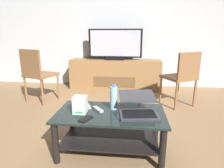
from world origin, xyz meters
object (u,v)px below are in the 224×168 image
object	(u,v)px
cell_phone	(86,119)
laptop	(138,107)
water_bottle_near	(114,98)
soundbar_remote	(87,106)
television	(115,45)
media_cabinet	(115,74)
router_box	(80,105)
tv_remote	(98,109)
side_chair	(37,73)
dining_chair	(182,75)
coffee_table	(110,125)

from	to	relation	value
cell_phone	laptop	bearing A→B (deg)	45.66
water_bottle_near	soundbar_remote	size ratio (longest dim) A/B	1.57
television	media_cabinet	bearing A→B (deg)	90.00
media_cabinet	laptop	size ratio (longest dim) A/B	4.26
router_box	cell_phone	bearing A→B (deg)	-57.33
router_box	tv_remote	distance (m)	0.19
television	soundbar_remote	bearing A→B (deg)	-92.46
media_cabinet	soundbar_remote	world-z (taller)	media_cabinet
side_chair	router_box	bearing A→B (deg)	-50.33
cell_phone	dining_chair	bearing A→B (deg)	75.64
media_cabinet	water_bottle_near	bearing A→B (deg)	-85.24
router_box	water_bottle_near	world-z (taller)	water_bottle_near
coffee_table	side_chair	xyz separation A→B (m)	(-1.38, 1.28, 0.24)
dining_chair	side_chair	world-z (taller)	side_chair
media_cabinet	soundbar_remote	bearing A→B (deg)	-92.43
side_chair	soundbar_remote	xyz separation A→B (m)	(1.12, -1.16, -0.09)
television	side_chair	distance (m)	1.63
side_chair	media_cabinet	bearing A→B (deg)	40.37
side_chair	laptop	bearing A→B (deg)	-37.54
cell_phone	router_box	bearing A→B (deg)	146.25
media_cabinet	soundbar_remote	xyz separation A→B (m)	(-0.09, -2.19, 0.12)
laptop	dining_chair	bearing A→B (deg)	61.51
coffee_table	side_chair	distance (m)	1.90
coffee_table	dining_chair	distance (m)	1.69
laptop	cell_phone	bearing A→B (deg)	-157.91
router_box	tv_remote	world-z (taller)	router_box
tv_remote	soundbar_remote	size ratio (longest dim) A/B	1.00
laptop	cell_phone	xyz separation A→B (m)	(-0.46, -0.19, -0.06)
water_bottle_near	tv_remote	size ratio (longest dim) A/B	1.57
media_cabinet	tv_remote	world-z (taller)	media_cabinet
cell_phone	soundbar_remote	size ratio (longest dim) A/B	0.88
side_chair	cell_phone	world-z (taller)	side_chair
dining_chair	cell_phone	world-z (taller)	dining_chair
coffee_table	media_cabinet	distance (m)	2.32
side_chair	tv_remote	size ratio (longest dim) A/B	5.72
dining_chair	cell_phone	distance (m)	1.94
television	side_chair	size ratio (longest dim) A/B	1.20
side_chair	soundbar_remote	bearing A→B (deg)	-45.83
media_cabinet	router_box	bearing A→B (deg)	-93.01
coffee_table	water_bottle_near	bearing A→B (deg)	77.34
media_cabinet	tv_remote	bearing A→B (deg)	-89.16
laptop	cell_phone	world-z (taller)	laptop
laptop	water_bottle_near	distance (m)	0.26
television	tv_remote	size ratio (longest dim) A/B	6.88
television	tv_remote	bearing A→B (deg)	-89.15
dining_chair	router_box	world-z (taller)	dining_chair
coffee_table	tv_remote	bearing A→B (deg)	163.60
coffee_table	television	bearing A→B (deg)	94.09
coffee_table	soundbar_remote	distance (m)	0.32
television	side_chair	xyz separation A→B (m)	(-1.22, -1.01, -0.40)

